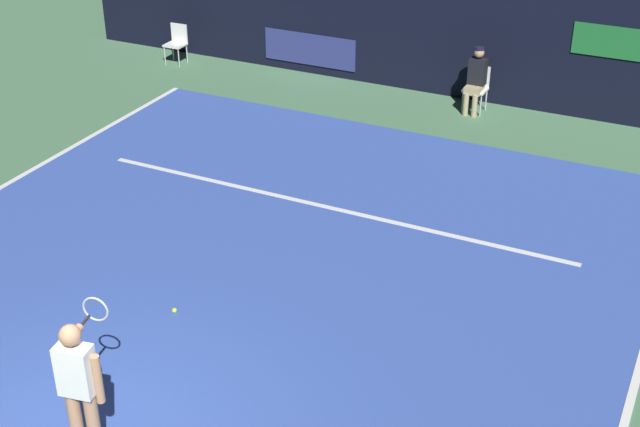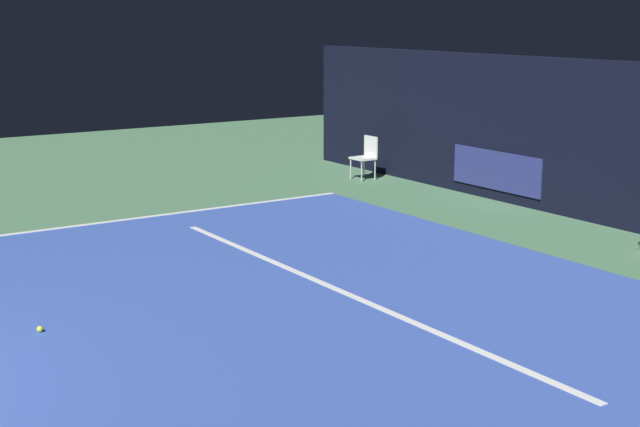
{
  "view_description": "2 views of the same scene",
  "coord_description": "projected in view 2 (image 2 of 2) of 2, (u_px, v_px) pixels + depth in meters",
  "views": [
    {
      "loc": [
        5.39,
        -5.15,
        6.72
      ],
      "look_at": [
        0.66,
        4.59,
        0.79
      ],
      "focal_mm": 49.69,
      "sensor_mm": 36.0,
      "label": 1
    },
    {
      "loc": [
        8.93,
        -0.05,
        3.34
      ],
      "look_at": [
        0.15,
        5.75,
        1.05
      ],
      "focal_mm": 51.94,
      "sensor_mm": 36.0,
      "label": 2
    }
  ],
  "objects": [
    {
      "name": "line_service",
      "position": [
        338.0,
        290.0,
        11.32
      ],
      "size": [
        8.13,
        0.1,
        0.01
      ],
      "primitive_type": "cube",
      "color": "white",
      "rests_on": "court_surface"
    },
    {
      "name": "court_surface",
      "position": [
        202.0,
        317.0,
        10.32
      ],
      "size": [
        10.42,
        10.55,
        0.01
      ],
      "primitive_type": "cube",
      "color": "#3856B2",
      "rests_on": "ground"
    },
    {
      "name": "ground_plane",
      "position": [
        202.0,
        318.0,
        10.33
      ],
      "size": [
        33.31,
        33.31,
        0.0
      ],
      "primitive_type": "plane",
      "color": "#4C7A56"
    },
    {
      "name": "tennis_ball",
      "position": [
        40.0,
        329.0,
        9.83
      ],
      "size": [
        0.07,
        0.07,
        0.07
      ],
      "primitive_type": "sphere",
      "color": "#CCE033",
      "rests_on": "court_surface"
    },
    {
      "name": "line_sideline_right",
      "position": [
        55.0,
        229.0,
        14.53
      ],
      "size": [
        0.1,
        10.55,
        0.01
      ],
      "primitive_type": "cube",
      "color": "white",
      "rests_on": "court_surface"
    },
    {
      "name": "courtside_chair_near",
      "position": [
        366.0,
        155.0,
        18.79
      ],
      "size": [
        0.45,
        0.42,
        0.88
      ],
      "color": "white",
      "rests_on": "ground"
    }
  ]
}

